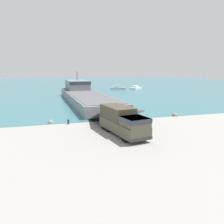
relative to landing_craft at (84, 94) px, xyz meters
name	(u,v)px	position (x,y,z in m)	size (l,w,h in m)	color
ground_plane	(127,134)	(0.45, -28.72, -1.56)	(240.00, 240.00, 0.00)	gray
water_surface	(65,84)	(0.45, 68.26, -1.56)	(240.00, 180.00, 0.01)	#336B75
landing_craft	(84,94)	(0.00, 0.00, 0.00)	(8.97, 40.26, 6.82)	gray
military_truck	(123,121)	(-0.13, -28.72, 0.04)	(3.82, 8.06, 3.09)	#4C4738
soldier_on_ramp	(147,124)	(3.10, -28.39, -0.61)	(0.37, 0.49, 1.65)	#6B664C
moored_boat_a	(118,88)	(17.39, 28.08, -1.04)	(6.02, 3.36, 1.59)	#B7BABF
moored_boat_b	(136,88)	(24.63, 27.53, -1.11)	(6.14, 5.89, 1.36)	white
mooring_bollard	(68,121)	(-5.64, -22.08, -1.19)	(0.31, 0.31, 0.69)	#333338
cargo_crate	(138,134)	(1.32, -29.93, -1.28)	(0.56, 0.67, 0.56)	#6B664C
shoreline_rock_a	(140,118)	(5.23, -21.22, -1.56)	(0.83, 0.83, 0.83)	#66605B
shoreline_rock_b	(175,116)	(11.27, -21.42, -1.56)	(1.04, 1.04, 1.04)	gray
shoreline_rock_c	(143,118)	(5.68, -21.43, -1.56)	(1.04, 1.04, 1.04)	#66605B
shoreline_rock_d	(51,123)	(-7.96, -20.59, -1.56)	(0.82, 0.82, 0.82)	gray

